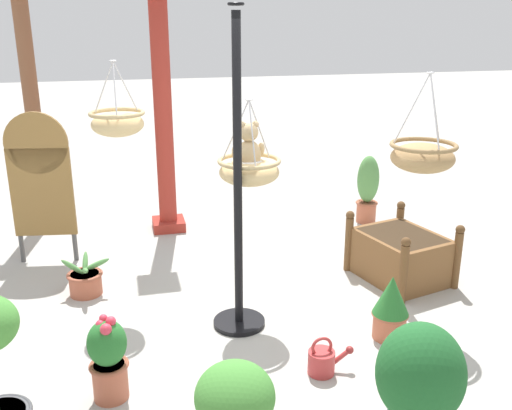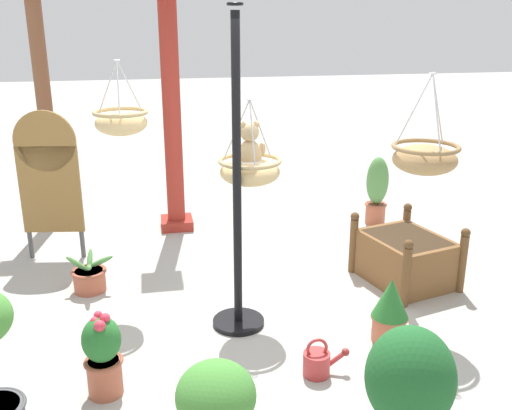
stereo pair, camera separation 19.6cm
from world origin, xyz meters
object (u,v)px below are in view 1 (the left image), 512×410
(display_pole_central, at_px, (238,234))
(hanging_basket_with_teddy, at_px, (249,170))
(potted_plant_trailing_ivy, at_px, (391,307))
(watering_can, at_px, (323,361))
(hanging_basket_left_high, at_px, (117,122))
(potted_plant_bushy_green, at_px, (108,358))
(greenhouse_pillar_left, at_px, (163,118))
(potted_plant_tall_leafy, at_px, (419,382))
(wooden_planter_box, at_px, (401,255))
(greenhouse_pillar_right, at_px, (33,114))
(potted_plant_fern_front, at_px, (368,189))
(teddy_bear, at_px, (249,148))
(display_sign_board, at_px, (40,176))
(hanging_basket_right_low, at_px, (423,156))
(potted_plant_broad_leaf, at_px, (85,280))

(display_pole_central, relative_size, hanging_basket_with_teddy, 3.65)
(potted_plant_trailing_ivy, bearing_deg, watering_can, -153.91)
(hanging_basket_left_high, distance_m, potted_plant_bushy_green, 2.07)
(greenhouse_pillar_left, distance_m, potted_plant_bushy_green, 3.48)
(potted_plant_tall_leafy, bearing_deg, wooden_planter_box, 65.40)
(wooden_planter_box, distance_m, potted_plant_bushy_green, 3.09)
(potted_plant_trailing_ivy, relative_size, watering_can, 1.56)
(potted_plant_trailing_ivy, bearing_deg, greenhouse_pillar_right, 130.26)
(potted_plant_trailing_ivy, bearing_deg, potted_plant_fern_front, 70.13)
(wooden_planter_box, bearing_deg, teddy_bear, -171.33)
(potted_plant_tall_leafy, bearing_deg, greenhouse_pillar_right, 118.81)
(wooden_planter_box, distance_m, potted_plant_fern_front, 1.68)
(greenhouse_pillar_left, distance_m, watering_can, 3.64)
(potted_plant_bushy_green, bearing_deg, display_sign_board, 104.17)
(teddy_bear, bearing_deg, watering_can, -74.54)
(display_pole_central, xyz_separation_m, potted_plant_trailing_ivy, (1.15, -0.49, -0.55))
(greenhouse_pillar_right, relative_size, potted_plant_fern_front, 3.31)
(teddy_bear, bearing_deg, hanging_basket_right_low, -16.72)
(greenhouse_pillar_left, height_order, greenhouse_pillar_right, greenhouse_pillar_left)
(display_pole_central, xyz_separation_m, potted_plant_bushy_green, (-1.06, -0.77, -0.51))
(potted_plant_trailing_ivy, bearing_deg, teddy_bear, 142.82)
(hanging_basket_right_low, distance_m, potted_plant_trailing_ivy, 1.26)
(potted_plant_fern_front, height_order, potted_plant_tall_leafy, potted_plant_fern_front)
(potted_plant_tall_leafy, height_order, display_sign_board, display_sign_board)
(hanging_basket_right_low, relative_size, potted_plant_trailing_ivy, 1.47)
(wooden_planter_box, bearing_deg, display_sign_board, 159.77)
(watering_can, bearing_deg, display_sign_board, 129.55)
(potted_plant_tall_leafy, bearing_deg, potted_plant_fern_front, 70.41)
(wooden_planter_box, relative_size, display_sign_board, 0.65)
(display_pole_central, bearing_deg, greenhouse_pillar_left, 98.58)
(hanging_basket_right_low, bearing_deg, potted_plant_broad_leaf, 159.87)
(potted_plant_fern_front, height_order, watering_can, potted_plant_fern_front)
(hanging_basket_left_high, bearing_deg, hanging_basket_right_low, -21.74)
(greenhouse_pillar_left, distance_m, greenhouse_pillar_right, 1.63)
(hanging_basket_with_teddy, height_order, hanging_basket_right_low, hanging_basket_right_low)
(potted_plant_broad_leaf, xyz_separation_m, watering_can, (1.75, -1.72, -0.04))
(potted_plant_trailing_ivy, bearing_deg, display_sign_board, 141.47)
(display_sign_board, xyz_separation_m, watering_can, (2.17, -2.62, -0.85))
(teddy_bear, height_order, greenhouse_pillar_left, greenhouse_pillar_left)
(wooden_planter_box, relative_size, watering_can, 3.00)
(potted_plant_trailing_ivy, bearing_deg, hanging_basket_right_low, 44.13)
(teddy_bear, height_order, watering_can, teddy_bear)
(greenhouse_pillar_left, bearing_deg, greenhouse_pillar_right, 157.60)
(teddy_bear, bearing_deg, potted_plant_fern_front, 43.79)
(potted_plant_bushy_green, height_order, watering_can, potted_plant_bushy_green)
(greenhouse_pillar_left, height_order, display_sign_board, greenhouse_pillar_left)
(potted_plant_bushy_green, height_order, display_sign_board, display_sign_board)
(potted_plant_broad_leaf, bearing_deg, teddy_bear, -23.21)
(hanging_basket_left_high, height_order, potted_plant_tall_leafy, hanging_basket_left_high)
(hanging_basket_left_high, bearing_deg, teddy_bear, -27.81)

